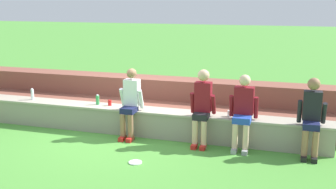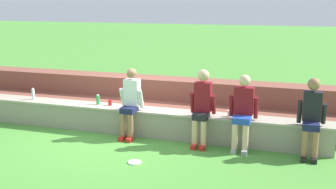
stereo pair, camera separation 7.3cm
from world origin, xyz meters
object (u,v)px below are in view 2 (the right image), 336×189
person_right_of_center (243,110)px  plastic_cup_left_end (229,114)px  person_left_of_center (130,101)px  plastic_cup_middle (110,103)px  person_center (202,105)px  water_bottle_near_right (33,94)px  person_far_right (312,115)px  frisbee (135,162)px  water_bottle_mid_right (98,100)px

person_right_of_center → plastic_cup_left_end: person_right_of_center is taller
person_left_of_center → person_right_of_center: 2.26m
plastic_cup_middle → person_left_of_center: bearing=-26.5°
person_center → plastic_cup_left_end: bearing=26.5°
person_left_of_center → water_bottle_near_right: (-2.51, 0.26, -0.08)m
person_left_of_center → person_far_right: (3.48, -0.01, 0.01)m
water_bottle_near_right → frisbee: (3.11, -1.52, -0.66)m
person_right_of_center → person_center: bearing=-177.3°
person_center → frisbee: 1.72m
water_bottle_mid_right → frisbee: water_bottle_mid_right is taller
person_center → water_bottle_mid_right: person_center is taller
person_left_of_center → plastic_cup_middle: size_ratio=11.78×
person_far_right → plastic_cup_left_end: bearing=170.8°
water_bottle_mid_right → person_right_of_center: bearing=-5.1°
person_right_of_center → frisbee: person_right_of_center is taller
person_far_right → plastic_cup_left_end: person_far_right is taller
person_center → frisbee: bearing=-125.6°
water_bottle_near_right → frisbee: bearing=-26.1°
person_left_of_center → person_far_right: size_ratio=0.99×
person_far_right → water_bottle_mid_right: person_far_right is taller
frisbee → plastic_cup_middle: bearing=127.6°
person_left_of_center → plastic_cup_middle: 0.69m
plastic_cup_middle → plastic_cup_left_end: size_ratio=1.03×
person_right_of_center → person_far_right: size_ratio=0.99×
person_left_of_center → person_far_right: person_far_right is taller
plastic_cup_left_end → plastic_cup_middle: bearing=178.4°
water_bottle_mid_right → plastic_cup_left_end: 2.87m
person_center → person_far_right: size_ratio=1.04×
person_center → water_bottle_mid_right: 2.41m
plastic_cup_left_end → frisbee: size_ratio=0.50×
person_center → plastic_cup_left_end: size_ratio=12.63×
person_left_of_center → water_bottle_mid_right: person_left_of_center is taller
person_center → person_right_of_center: (0.77, 0.04, -0.03)m
person_center → plastic_cup_middle: size_ratio=12.27×
plastic_cup_middle → person_far_right: bearing=-4.4°
plastic_cup_left_end → water_bottle_mid_right: bearing=178.5°
person_right_of_center → plastic_cup_middle: bearing=174.4°
water_bottle_near_right → plastic_cup_middle: 1.91m
person_right_of_center → plastic_cup_middle: size_ratio=11.70×
water_bottle_near_right → person_right_of_center: bearing=-2.9°
person_center → frisbee: size_ratio=6.33×
water_bottle_mid_right → frisbee: 2.26m
person_center → frisbee: (-0.89, -1.25, -0.79)m
water_bottle_near_right → plastic_cup_left_end: (4.49, -0.03, -0.07)m
frisbee → water_bottle_near_right: bearing=153.9°
person_far_right → plastic_cup_left_end: (-1.50, 0.24, -0.16)m
person_center → plastic_cup_middle: bearing=171.4°
person_right_of_center → plastic_cup_left_end: (-0.28, 0.21, -0.15)m
plastic_cup_middle → frisbee: bearing=-52.4°
person_far_right → plastic_cup_left_end: size_ratio=12.18×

